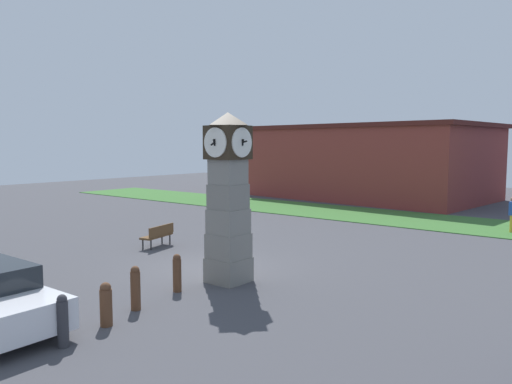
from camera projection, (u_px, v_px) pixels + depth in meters
ground_plane at (211, 268)px, 16.83m from camera, size 80.74×80.74×0.00m
clock_tower at (228, 198)px, 14.94m from camera, size 1.46×1.46×5.11m
bollard_near_tower at (63, 320)px, 10.25m from camera, size 0.23×0.23×1.11m
bollard_mid_row at (106, 304)px, 11.45m from camera, size 0.28×0.28×1.03m
bollard_far_row at (135, 288)px, 12.55m from camera, size 0.25×0.25×1.13m
bollard_end_row at (177, 273)px, 14.12m from camera, size 0.24×0.24×1.09m
bench at (158, 234)px, 20.26m from camera, size 0.89×1.68×0.90m
warehouse_blue_far at (370, 162)px, 38.89m from camera, size 18.27×12.20×5.62m
grass_verge_far at (345, 213)px, 30.17m from camera, size 48.45×5.86×0.04m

